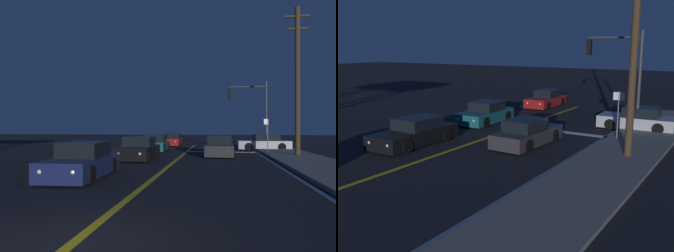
{
  "view_description": "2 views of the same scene",
  "coord_description": "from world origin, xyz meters",
  "views": [
    {
      "loc": [
        2.33,
        -4.84,
        1.9
      ],
      "look_at": [
        -0.8,
        16.12,
        1.99
      ],
      "focal_mm": 35.02,
      "sensor_mm": 36.0,
      "label": 1
    },
    {
      "loc": [
        11.84,
        -0.05,
        4.9
      ],
      "look_at": [
        0.85,
        17.75,
        0.65
      ],
      "focal_mm": 42.99,
      "sensor_mm": 36.0,
      "label": 2
    }
  ],
  "objects": [
    {
      "name": "car_mid_block_teal",
      "position": [
        -2.53,
        20.7,
        0.58
      ],
      "size": [
        2.09,
        4.27,
        1.34
      ],
      "rotation": [
        0.0,
        0.0,
        3.17
      ],
      "color": "#195960",
      "rests_on": "ground"
    },
    {
      "name": "utility_pole_right",
      "position": [
        7.47,
        17.15,
        4.98
      ],
      "size": [
        1.56,
        0.32,
        9.65
      ],
      "color": "#42301E",
      "rests_on": "ground"
    },
    {
      "name": "car_parked_curb_silver",
      "position": [
        6.27,
        23.66,
        0.58
      ],
      "size": [
        4.39,
        2.1,
        1.34
      ],
      "rotation": [
        0.0,
        0.0,
        1.61
      ],
      "color": "#B2B5BA",
      "rests_on": "ground"
    },
    {
      "name": "street_sign_corner",
      "position": [
        6.07,
        20.22,
        1.72
      ],
      "size": [
        0.56,
        0.11,
        2.57
      ],
      "color": "slate",
      "rests_on": "ground"
    },
    {
      "name": "stop_bar",
      "position": [
        2.78,
        20.72,
        0.01
      ],
      "size": [
        5.57,
        0.5,
        0.01
      ],
      "primitive_type": "cube",
      "color": "white",
      "rests_on": "ground"
    },
    {
      "name": "traffic_signal_near_right",
      "position": [
        5.23,
        23.02,
        3.75
      ],
      "size": [
        3.25,
        0.28,
        5.68
      ],
      "rotation": [
        0.0,
        0.0,
        3.14
      ],
      "color": "#38383D",
      "rests_on": "ground"
    },
    {
      "name": "lane_line_edge_right",
      "position": [
        5.32,
        11.11,
        0.01
      ],
      "size": [
        0.16,
        37.77,
        0.01
      ],
      "primitive_type": "cube",
      "color": "white",
      "rests_on": "ground"
    },
    {
      "name": "car_lead_oncoming_charcoal",
      "position": [
        2.55,
        16.96,
        0.58
      ],
      "size": [
        1.98,
        4.33,
        1.34
      ],
      "rotation": [
        0.0,
        0.0,
        -0.04
      ],
      "color": "#2D2D33",
      "rests_on": "ground"
    },
    {
      "name": "car_side_waiting_black",
      "position": [
        -2.27,
        14.19,
        0.58
      ],
      "size": [
        2.05,
        4.76,
        1.34
      ],
      "rotation": [
        0.0,
        0.0,
        3.16
      ],
      "color": "black",
      "rests_on": "ground"
    },
    {
      "name": "lane_line_center",
      "position": [
        0.0,
        11.11,
        0.01
      ],
      "size": [
        0.2,
        37.77,
        0.01
      ],
      "primitive_type": "cube",
      "color": "gold",
      "rests_on": "ground"
    },
    {
      "name": "sidewalk_right",
      "position": [
        7.17,
        11.11,
        0.07
      ],
      "size": [
        3.2,
        39.99,
        0.15
      ],
      "primitive_type": "cube",
      "color": "slate",
      "rests_on": "ground"
    },
    {
      "name": "car_distant_tail_red",
      "position": [
        -2.19,
        28.79,
        0.58
      ],
      "size": [
        1.83,
        4.33,
        1.34
      ],
      "rotation": [
        0.0,
        0.0,
        3.14
      ],
      "color": "maroon",
      "rests_on": "ground"
    }
  ]
}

